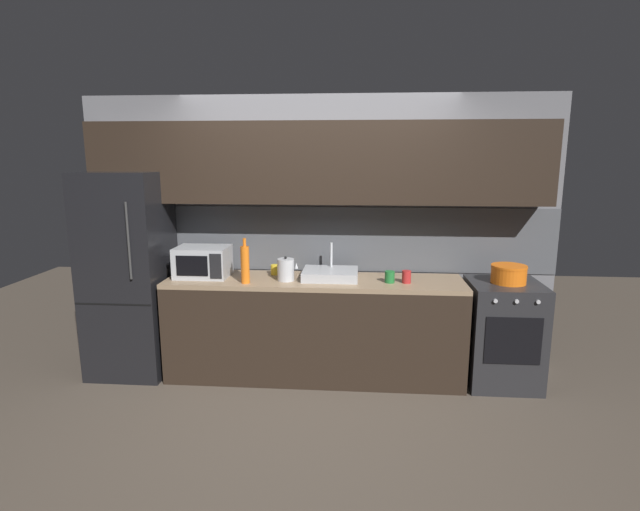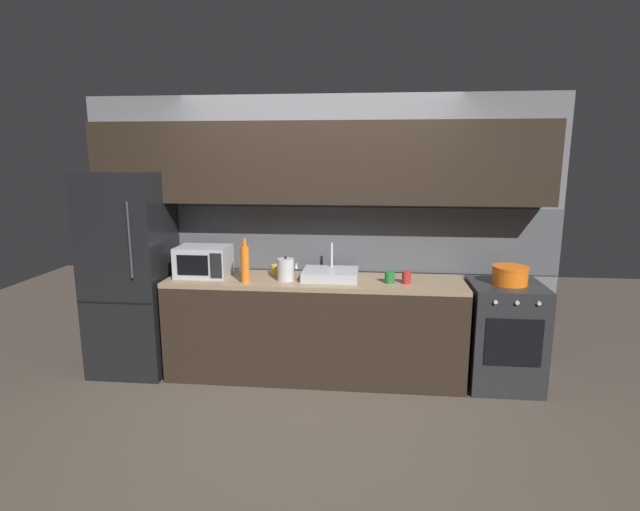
% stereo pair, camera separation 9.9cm
% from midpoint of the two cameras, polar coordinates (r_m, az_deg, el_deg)
% --- Properties ---
extents(ground_plane, '(10.00, 10.00, 0.00)m').
position_cam_midpoint_polar(ground_plane, '(3.86, -1.46, -19.14)').
color(ground_plane, '#4C4238').
extents(back_wall, '(4.34, 0.44, 2.50)m').
position_cam_midpoint_polar(back_wall, '(4.54, 0.40, 6.17)').
color(back_wall, slate).
rests_on(back_wall, ground).
extents(counter_run, '(2.60, 0.60, 0.90)m').
position_cam_midpoint_polar(counter_run, '(4.48, 0.00, -8.31)').
color(counter_run, black).
rests_on(counter_run, ground).
extents(refrigerator, '(0.68, 0.69, 1.83)m').
position_cam_midpoint_polar(refrigerator, '(4.82, -20.30, -1.91)').
color(refrigerator, black).
rests_on(refrigerator, ground).
extents(oven_range, '(0.60, 0.62, 0.90)m').
position_cam_midpoint_polar(oven_range, '(4.62, 20.91, -8.49)').
color(oven_range, '#232326').
rests_on(oven_range, ground).
extents(microwave, '(0.46, 0.35, 0.27)m').
position_cam_midpoint_polar(microwave, '(4.55, -12.59, -0.64)').
color(microwave, '#A8AAAF').
rests_on(microwave, counter_run).
extents(sink_basin, '(0.48, 0.38, 0.30)m').
position_cam_midpoint_polar(sink_basin, '(4.36, 1.86, -2.15)').
color(sink_basin, '#ADAFB5').
rests_on(sink_basin, counter_run).
extents(kettle, '(0.18, 0.15, 0.22)m').
position_cam_midpoint_polar(kettle, '(4.30, -3.28, -1.61)').
color(kettle, '#B7BABF').
rests_on(kettle, counter_run).
extents(wine_bottle_orange, '(0.07, 0.07, 0.39)m').
position_cam_midpoint_polar(wine_bottle_orange, '(4.24, -7.94, -0.95)').
color(wine_bottle_orange, orange).
rests_on(wine_bottle_orange, counter_run).
extents(wine_bottle_amber, '(0.06, 0.06, 0.33)m').
position_cam_midpoint_polar(wine_bottle_amber, '(4.43, -7.90, -0.79)').
color(wine_bottle_amber, '#B27019').
rests_on(wine_bottle_amber, counter_run).
extents(mug_yellow, '(0.08, 0.08, 0.09)m').
position_cam_midpoint_polar(mug_yellow, '(4.53, -4.48, -1.61)').
color(mug_yellow, gold).
rests_on(mug_yellow, counter_run).
extents(mug_green, '(0.08, 0.08, 0.10)m').
position_cam_midpoint_polar(mug_green, '(4.26, 8.65, -2.49)').
color(mug_green, '#1E6B2D').
rests_on(mug_green, counter_run).
extents(mug_red, '(0.08, 0.08, 0.11)m').
position_cam_midpoint_polar(mug_red, '(4.27, 10.55, -2.48)').
color(mug_red, '#A82323').
rests_on(mug_red, counter_run).
extents(cooking_pot, '(0.29, 0.29, 0.15)m').
position_cam_midpoint_polar(cooking_pot, '(4.48, 21.57, -2.11)').
color(cooking_pot, orange).
rests_on(cooking_pot, oven_range).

